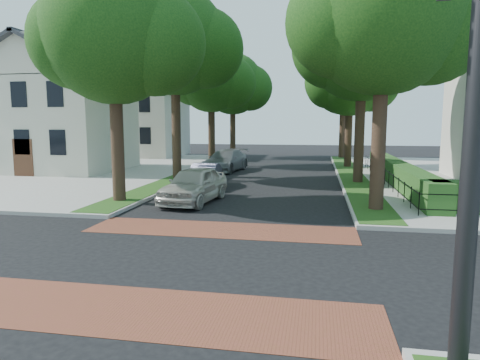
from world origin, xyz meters
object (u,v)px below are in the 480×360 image
traffic_signal (458,35)px  parked_car_rear (225,161)px  parked_car_middle (205,176)px  parked_car_front (194,185)px

traffic_signal → parked_car_rear: bearing=108.8°
traffic_signal → parked_car_middle: 18.99m
parked_car_rear → traffic_signal: bearing=-62.9°
parked_car_middle → parked_car_rear: (-0.55, 8.03, 0.13)m
traffic_signal → parked_car_front: size_ratio=1.68×
traffic_signal → parked_car_middle: size_ratio=1.99×
parked_car_front → parked_car_rear: size_ratio=0.87×
traffic_signal → parked_car_rear: traffic_signal is taller
parked_car_front → parked_car_rear: 12.59m
parked_car_middle → parked_car_front: bearing=-85.7°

